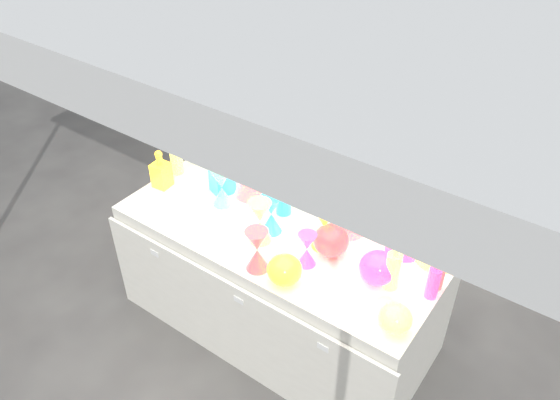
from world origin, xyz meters
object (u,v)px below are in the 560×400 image
Objects in this scene: display_table at (279,280)px; hourglass_0 at (257,250)px; bottle_0 at (204,131)px; cardboard_box_closed at (474,131)px; globe_0 at (285,271)px; lampshade_0 at (251,177)px; decanter_0 at (161,169)px.

hourglass_0 reaches higher than display_table.
bottle_0 is at bearing 157.08° from display_table.
globe_0 is at bearing -88.16° from cardboard_box_closed.
lampshade_0 is at bearing -101.23° from cardboard_box_closed.
bottle_0 is at bearing 90.01° from decanter_0.
display_table is 10.86× the size of globe_0.
cardboard_box_closed is 2.64m from bottle_0.
globe_0 is 0.75m from lampshade_0.
decanter_0 is 1.45× the size of globe_0.
cardboard_box_closed is at bearing 89.96° from globe_0.
globe_0 is at bearing 0.11° from hourglass_0.
display_table reaches higher than cardboard_box_closed.
hourglass_0 reaches higher than globe_0.
hourglass_0 is at bearing -42.43° from lampshade_0.
lampshade_0 is at bearing 140.62° from globe_0.
display_table is 7.84× the size of lampshade_0.
display_table is 7.51× the size of decanter_0.
bottle_0 is at bearing 149.12° from globe_0.
display_table is 0.96m from decanter_0.
display_table is at bearing -21.62° from lampshade_0.
decanter_0 is at bearing -84.89° from bottle_0.
decanter_0 is (-0.81, -0.07, 0.50)m from display_table.
display_table is 3.02× the size of cardboard_box_closed.
bottle_0 is at bearing 167.13° from lampshade_0.
lampshade_0 is at bearing 21.64° from decanter_0.
bottle_0 reaches higher than globe_0.
globe_0 is (0.16, 0.00, -0.05)m from hourglass_0.
cardboard_box_closed is at bearing 63.62° from decanter_0.
hourglass_0 is 1.00× the size of lampshade_0.
bottle_0 is 1.28m from globe_0.
hourglass_0 is 1.39× the size of globe_0.
decanter_0 reaches higher than cardboard_box_closed.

